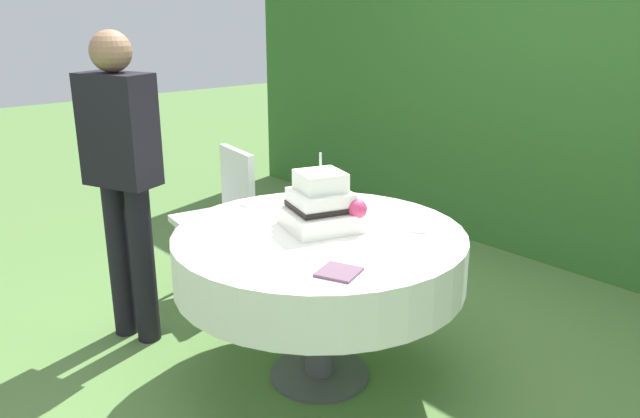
{
  "coord_description": "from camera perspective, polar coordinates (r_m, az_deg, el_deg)",
  "views": [
    {
      "loc": [
        2.01,
        -1.76,
        1.7
      ],
      "look_at": [
        -0.02,
        0.02,
        0.84
      ],
      "focal_mm": 35.54,
      "sensor_mm": 36.0,
      "label": 1
    }
  ],
  "objects": [
    {
      "name": "foliage_hedge",
      "position": [
        4.64,
        23.62,
        12.57
      ],
      "size": [
        6.4,
        0.64,
        2.79
      ],
      "primitive_type": "cube",
      "color": "#336628",
      "rests_on": "ground_plane"
    },
    {
      "name": "ground_plane",
      "position": [
        3.17,
        -0.04,
        -14.72
      ],
      "size": [
        20.0,
        20.0,
        0.0
      ],
      "primitive_type": "plane",
      "color": "#547A3D"
    },
    {
      "name": "standing_person",
      "position": [
        3.31,
        -17.38,
        3.47
      ],
      "size": [
        0.41,
        0.32,
        1.6
      ],
      "color": "black",
      "rests_on": "ground_plane"
    },
    {
      "name": "garden_chair",
      "position": [
        3.86,
        -8.72,
        0.07
      ],
      "size": [
        0.46,
        0.46,
        0.89
      ],
      "color": "white",
      "rests_on": "ground_plane"
    },
    {
      "name": "serving_plate_near",
      "position": [
        3.25,
        -6.27,
        0.49
      ],
      "size": [
        0.11,
        0.11,
        0.01
      ],
      "primitive_type": "cylinder",
      "color": "white",
      "rests_on": "cake_table"
    },
    {
      "name": "cake_table",
      "position": [
        2.88,
        -0.04,
        -4.36
      ],
      "size": [
        1.32,
        1.32,
        0.74
      ],
      "color": "#4C4C51",
      "rests_on": "ground_plane"
    },
    {
      "name": "serving_plate_far",
      "position": [
        2.92,
        8.88,
        -1.63
      ],
      "size": [
        0.15,
        0.15,
        0.01
      ],
      "primitive_type": "cylinder",
      "color": "white",
      "rests_on": "cake_table"
    },
    {
      "name": "napkin_stack",
      "position": [
        2.41,
        1.71,
        -5.7
      ],
      "size": [
        0.19,
        0.19,
        0.01
      ],
      "primitive_type": "cube",
      "rotation": [
        0.0,
        0.0,
        0.39
      ],
      "color": "#6B4C60",
      "rests_on": "cake_table"
    },
    {
      "name": "wedding_cake",
      "position": [
        2.86,
        0.16,
        0.29
      ],
      "size": [
        0.39,
        0.39,
        0.35
      ],
      "color": "white",
      "rests_on": "cake_table"
    }
  ]
}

